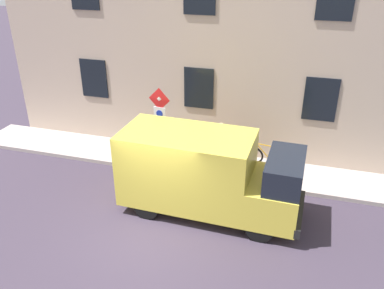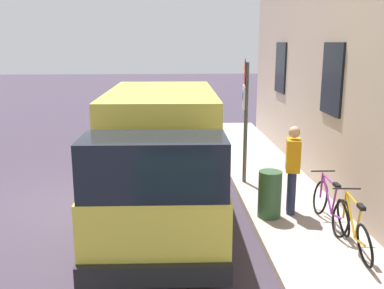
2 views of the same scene
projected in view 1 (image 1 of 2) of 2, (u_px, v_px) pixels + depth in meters
The scene contains 9 objects.
ground_plane at pixel (150, 233), 11.14m from camera, with size 80.00×80.00×0.00m, color #3B3140.
sidewalk_slab at pixel (192, 162), 14.68m from camera, with size 1.91×17.44×0.14m, color #ADA09A.
building_facade at pixel (202, 45), 13.99m from camera, with size 0.75×15.44×8.27m.
sign_post_stacked at pixel (160, 118), 13.38m from camera, with size 0.18×0.56×2.85m.
delivery_van at pixel (207, 173), 11.52m from camera, with size 2.14×5.38×2.50m.
bicycle_orange at pixel (268, 157), 14.14m from camera, with size 0.46×1.72×0.89m.
bicycle_purple at pixel (240, 153), 14.40m from camera, with size 0.46×1.71×0.89m.
pedestrian at pixel (221, 143), 13.83m from camera, with size 0.34×0.45×1.72m.
litter_bin at pixel (222, 162), 13.60m from camera, with size 0.44×0.44×0.90m, color #2D5133.
Camera 1 is at (-8.16, -3.65, 7.20)m, focal length 36.98 mm.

